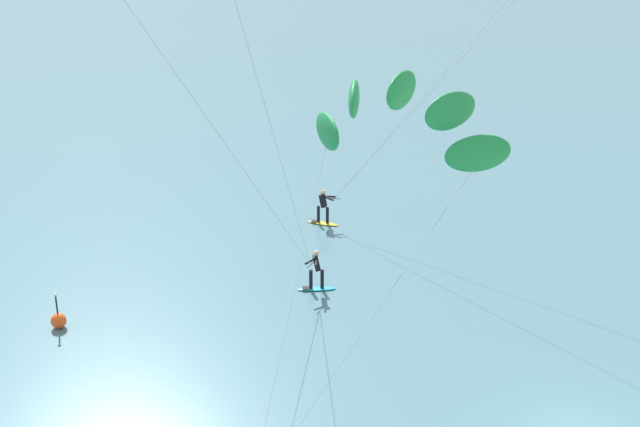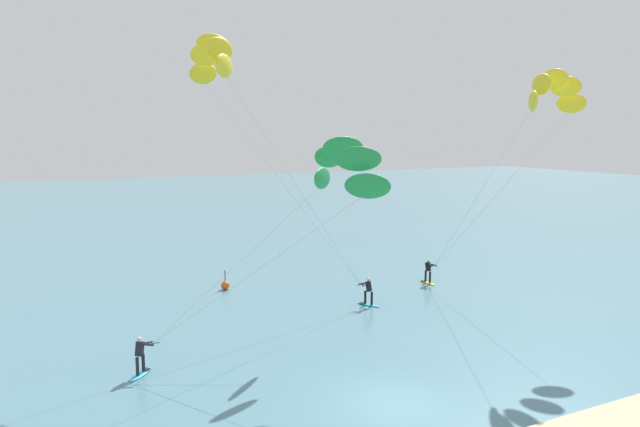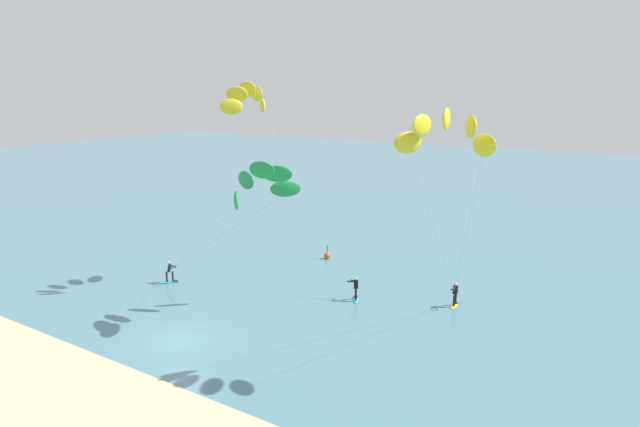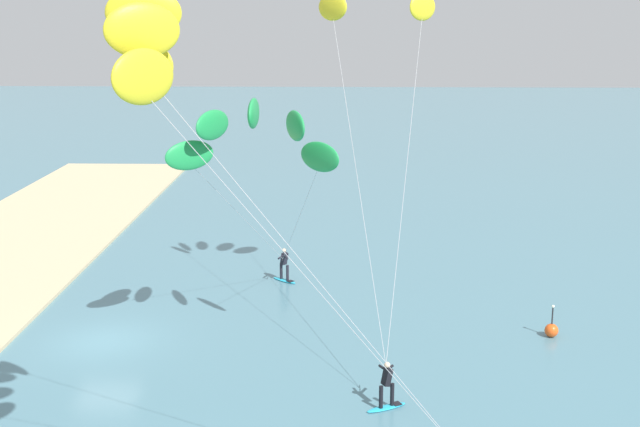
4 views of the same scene
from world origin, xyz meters
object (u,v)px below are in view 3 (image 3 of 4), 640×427
at_px(kitesurfer_nearshore, 446,142).
at_px(kitesurfer_mid_water, 258,186).
at_px(marker_buoy, 327,255).
at_px(kitesurfer_far_out, 252,106).

height_order(kitesurfer_nearshore, kitesurfer_mid_water, kitesurfer_nearshore).
bearing_deg(kitesurfer_nearshore, marker_buoy, 139.21).
bearing_deg(kitesurfer_far_out, marker_buoy, 74.22).
height_order(kitesurfer_nearshore, marker_buoy, kitesurfer_nearshore).
height_order(kitesurfer_far_out, marker_buoy, kitesurfer_far_out).
bearing_deg(kitesurfer_mid_water, marker_buoy, 99.74).
relative_size(kitesurfer_mid_water, marker_buoy, 8.07).
bearing_deg(kitesurfer_far_out, kitesurfer_nearshore, -17.59).
relative_size(kitesurfer_far_out, marker_buoy, 10.82).
bearing_deg(marker_buoy, kitesurfer_far_out, -105.78).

